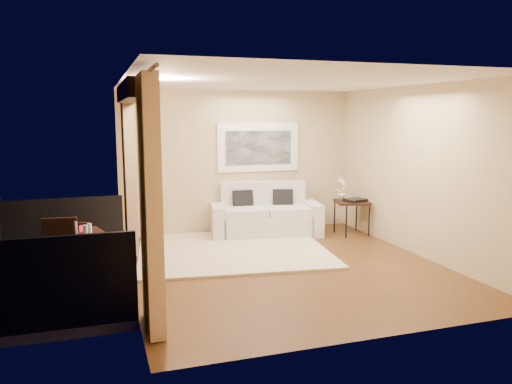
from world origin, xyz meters
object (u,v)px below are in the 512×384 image
balcony_chair_far (77,249)px  ice_bucket (67,225)px  sofa (265,216)px  bistro_table (78,240)px  side_table (352,204)px  balcony_chair_near (60,252)px  orchid (342,188)px

balcony_chair_far → ice_bucket: size_ratio=4.29×
sofa → bistro_table: sofa is taller
side_table → ice_bucket: bearing=-161.9°
side_table → balcony_chair_far: (-4.84, -1.42, -0.09)m
balcony_chair_far → ice_bucket: ice_bucket is taller
bistro_table → ice_bucket: ice_bucket is taller
bistro_table → balcony_chair_near: size_ratio=0.80×
sofa → ice_bucket: 4.03m
sofa → balcony_chair_near: (-3.47, -2.32, 0.22)m
side_table → bistro_table: 5.09m
balcony_chair_near → ice_bucket: bearing=69.4°
side_table → bistro_table: size_ratio=0.91×
sofa → ice_bucket: bearing=-138.9°
balcony_chair_far → balcony_chair_near: (-0.18, -0.37, 0.07)m
orchid → bistro_table: size_ratio=0.58×
sofa → bistro_table: size_ratio=2.74×
sofa → side_table: bearing=-9.6°
balcony_chair_near → ice_bucket: size_ratio=4.85×
balcony_chair_near → bistro_table: bearing=32.6°
bistro_table → balcony_chair_far: size_ratio=0.91×
sofa → orchid: bearing=-7.3°
balcony_chair_near → sofa: bearing=37.2°
side_table → ice_bucket: 5.20m
side_table → balcony_chair_far: size_ratio=0.83×
ice_bucket → side_table: bearing=18.1°
side_table → balcony_chair_near: (-5.02, -1.80, -0.02)m
bistro_table → balcony_chair_near: balcony_chair_near is taller
sofa → orchid: orchid is taller
sofa → balcony_chair_near: bearing=-137.3°
sofa → side_table: (1.55, -0.52, 0.24)m
balcony_chair_far → ice_bucket: bearing=74.7°
side_table → balcony_chair_near: bearing=-160.3°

